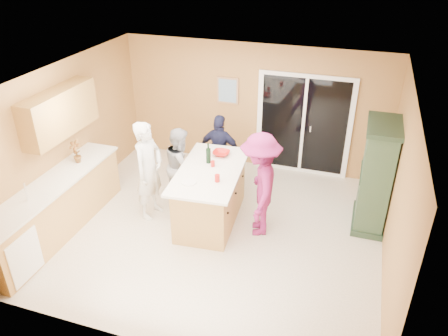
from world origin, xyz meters
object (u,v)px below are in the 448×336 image
(kitchen_island, at_px, (211,196))
(woman_magenta, at_px, (260,185))
(green_hutch, at_px, (376,177))
(woman_navy, at_px, (220,152))
(woman_grey, at_px, (181,166))
(woman_white, at_px, (149,170))

(kitchen_island, distance_m, woman_magenta, 0.97)
(kitchen_island, relative_size, woman_magenta, 1.11)
(kitchen_island, xyz_separation_m, green_hutch, (2.63, 0.74, 0.44))
(woman_navy, bearing_deg, green_hutch, 173.82)
(woman_navy, bearing_deg, woman_magenta, 133.77)
(kitchen_island, bearing_deg, green_hutch, 11.04)
(woman_grey, bearing_deg, woman_navy, -52.57)
(green_hutch, xyz_separation_m, woman_magenta, (-1.76, -0.80, -0.02))
(woman_grey, bearing_deg, green_hutch, -103.28)
(woman_navy, bearing_deg, kitchen_island, 102.59)
(kitchen_island, relative_size, green_hutch, 1.05)
(woman_grey, bearing_deg, kitchen_island, -138.89)
(woman_navy, distance_m, woman_magenta, 1.64)
(woman_grey, distance_m, woman_navy, 0.90)
(woman_white, bearing_deg, woman_magenta, -78.69)
(kitchen_island, relative_size, woman_grey, 1.34)
(woman_navy, relative_size, woman_magenta, 0.84)
(woman_grey, height_order, woman_navy, woman_navy)
(woman_grey, distance_m, woman_magenta, 1.66)
(woman_grey, relative_size, woman_magenta, 0.82)
(woman_white, bearing_deg, woman_grey, -22.34)
(woman_grey, bearing_deg, woman_magenta, -125.58)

